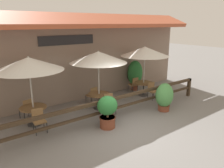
{
  "coord_description": "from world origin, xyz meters",
  "views": [
    {
      "loc": [
        -4.77,
        -5.35,
        3.75
      ],
      "look_at": [
        0.4,
        1.53,
        1.34
      ],
      "focal_mm": 35.0,
      "sensor_mm": 36.0,
      "label": 1
    }
  ],
  "objects_px": {
    "dining_table_middle": "(99,97)",
    "patio_umbrella_far": "(145,51)",
    "dining_table_near": "(33,110)",
    "chair_far_streetside": "(152,90)",
    "chair_middle_streetside": "(109,103)",
    "potted_plant_corner_fern": "(164,96)",
    "potted_plant_entrance_palm": "(107,110)",
    "dining_table_far": "(143,85)",
    "chair_near_streetside": "(39,119)",
    "chair_near_wallside": "(27,108)",
    "chair_middle_wallside": "(92,95)",
    "patio_umbrella_middle": "(98,57)",
    "potted_plant_small_flowering": "(135,74)",
    "patio_umbrella_near": "(29,64)",
    "chair_far_wallside": "(134,84)"
  },
  "relations": [
    {
      "from": "patio_umbrella_near",
      "to": "chair_far_wallside",
      "type": "distance_m",
      "value": 6.12
    },
    {
      "from": "potted_plant_corner_fern",
      "to": "potted_plant_entrance_palm",
      "type": "bearing_deg",
      "value": 176.6
    },
    {
      "from": "dining_table_far",
      "to": "patio_umbrella_far",
      "type": "bearing_deg",
      "value": 90.0
    },
    {
      "from": "chair_middle_streetside",
      "to": "dining_table_middle",
      "type": "bearing_deg",
      "value": 110.05
    },
    {
      "from": "chair_near_streetside",
      "to": "potted_plant_entrance_palm",
      "type": "distance_m",
      "value": 2.45
    },
    {
      "from": "potted_plant_corner_fern",
      "to": "patio_umbrella_far",
      "type": "bearing_deg",
      "value": 68.97
    },
    {
      "from": "chair_near_streetside",
      "to": "dining_table_far",
      "type": "bearing_deg",
      "value": 10.65
    },
    {
      "from": "dining_table_far",
      "to": "chair_far_wallside",
      "type": "height_order",
      "value": "chair_far_wallside"
    },
    {
      "from": "dining_table_near",
      "to": "chair_middle_streetside",
      "type": "bearing_deg",
      "value": -15.87
    },
    {
      "from": "dining_table_far",
      "to": "chair_far_wallside",
      "type": "relative_size",
      "value": 1.16
    },
    {
      "from": "patio_umbrella_near",
      "to": "chair_middle_streetside",
      "type": "xyz_separation_m",
      "value": [
        2.94,
        -0.84,
        -1.88
      ]
    },
    {
      "from": "chair_near_wallside",
      "to": "chair_middle_streetside",
      "type": "distance_m",
      "value": 3.37
    },
    {
      "from": "chair_middle_wallside",
      "to": "dining_table_far",
      "type": "xyz_separation_m",
      "value": [
        2.89,
        -0.52,
        0.1
      ]
    },
    {
      "from": "dining_table_far",
      "to": "potted_plant_small_flowering",
      "type": "distance_m",
      "value": 1.09
    },
    {
      "from": "dining_table_far",
      "to": "potted_plant_corner_fern",
      "type": "xyz_separation_m",
      "value": [
        -0.8,
        -2.08,
        0.08
      ]
    },
    {
      "from": "chair_near_streetside",
      "to": "chair_near_wallside",
      "type": "relative_size",
      "value": 1.0
    },
    {
      "from": "dining_table_near",
      "to": "dining_table_far",
      "type": "xyz_separation_m",
      "value": [
        5.83,
        0.03,
        0.0
      ]
    },
    {
      "from": "dining_table_near",
      "to": "potted_plant_corner_fern",
      "type": "relative_size",
      "value": 0.79
    },
    {
      "from": "chair_middle_streetside",
      "to": "chair_middle_wallside",
      "type": "distance_m",
      "value": 1.38
    },
    {
      "from": "potted_plant_corner_fern",
      "to": "potted_plant_small_flowering",
      "type": "distance_m",
      "value": 3.25
    },
    {
      "from": "potted_plant_entrance_palm",
      "to": "potted_plant_small_flowering",
      "type": "distance_m",
      "value": 4.95
    },
    {
      "from": "chair_near_wallside",
      "to": "chair_far_streetside",
      "type": "distance_m",
      "value": 5.99
    },
    {
      "from": "chair_far_streetside",
      "to": "potted_plant_small_flowering",
      "type": "height_order",
      "value": "potted_plant_small_flowering"
    },
    {
      "from": "chair_middle_streetside",
      "to": "potted_plant_corner_fern",
      "type": "bearing_deg",
      "value": -15.88
    },
    {
      "from": "chair_near_streetside",
      "to": "patio_umbrella_far",
      "type": "bearing_deg",
      "value": 10.65
    },
    {
      "from": "dining_table_far",
      "to": "potted_plant_corner_fern",
      "type": "distance_m",
      "value": 2.23
    },
    {
      "from": "dining_table_near",
      "to": "dining_table_middle",
      "type": "height_order",
      "value": "same"
    },
    {
      "from": "chair_middle_streetside",
      "to": "potted_plant_entrance_palm",
      "type": "bearing_deg",
      "value": -115.16
    },
    {
      "from": "chair_near_wallside",
      "to": "patio_umbrella_far",
      "type": "bearing_deg",
      "value": 160.0
    },
    {
      "from": "potted_plant_small_flowering",
      "to": "dining_table_near",
      "type": "bearing_deg",
      "value": -170.66
    },
    {
      "from": "dining_table_near",
      "to": "chair_far_streetside",
      "type": "bearing_deg",
      "value": -6.66
    },
    {
      "from": "potted_plant_small_flowering",
      "to": "patio_umbrella_middle",
      "type": "bearing_deg",
      "value": -160.42
    },
    {
      "from": "patio_umbrella_middle",
      "to": "dining_table_far",
      "type": "xyz_separation_m",
      "value": [
        2.96,
        0.17,
        -1.78
      ]
    },
    {
      "from": "patio_umbrella_near",
      "to": "potted_plant_corner_fern",
      "type": "xyz_separation_m",
      "value": [
        5.03,
        -2.05,
        -1.7
      ]
    },
    {
      "from": "chair_middle_wallside",
      "to": "dining_table_middle",
      "type": "bearing_deg",
      "value": 75.03
    },
    {
      "from": "dining_table_far",
      "to": "potted_plant_small_flowering",
      "type": "height_order",
      "value": "potted_plant_small_flowering"
    },
    {
      "from": "chair_middle_streetside",
      "to": "dining_table_near",
      "type": "bearing_deg",
      "value": 178.42
    },
    {
      "from": "chair_middle_streetside",
      "to": "chair_middle_wallside",
      "type": "height_order",
      "value": "same"
    },
    {
      "from": "dining_table_middle",
      "to": "potted_plant_entrance_palm",
      "type": "height_order",
      "value": "potted_plant_entrance_palm"
    },
    {
      "from": "patio_umbrella_middle",
      "to": "dining_table_middle",
      "type": "xyz_separation_m",
      "value": [
        -0.0,
        0.0,
        -1.78
      ]
    },
    {
      "from": "patio_umbrella_far",
      "to": "potted_plant_entrance_palm",
      "type": "xyz_separation_m",
      "value": [
        -3.75,
        -1.9,
        -1.67
      ]
    },
    {
      "from": "chair_near_wallside",
      "to": "dining_table_far",
      "type": "relative_size",
      "value": 0.86
    },
    {
      "from": "dining_table_far",
      "to": "chair_far_streetside",
      "type": "relative_size",
      "value": 1.16
    },
    {
      "from": "chair_near_wallside",
      "to": "potted_plant_entrance_palm",
      "type": "xyz_separation_m",
      "value": [
        2.14,
        -2.57,
        0.22
      ]
    },
    {
      "from": "dining_table_far",
      "to": "potted_plant_corner_fern",
      "type": "bearing_deg",
      "value": -111.03
    },
    {
      "from": "dining_table_middle",
      "to": "patio_umbrella_far",
      "type": "bearing_deg",
      "value": 3.33
    },
    {
      "from": "chair_middle_streetside",
      "to": "potted_plant_small_flowering",
      "type": "relative_size",
      "value": 0.49
    },
    {
      "from": "patio_umbrella_middle",
      "to": "chair_middle_streetside",
      "type": "height_order",
      "value": "patio_umbrella_middle"
    },
    {
      "from": "chair_near_wallside",
      "to": "potted_plant_small_flowering",
      "type": "height_order",
      "value": "potted_plant_small_flowering"
    },
    {
      "from": "patio_umbrella_near",
      "to": "chair_near_streetside",
      "type": "bearing_deg",
      "value": -93.57
    }
  ]
}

